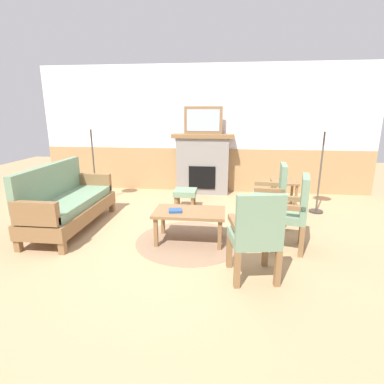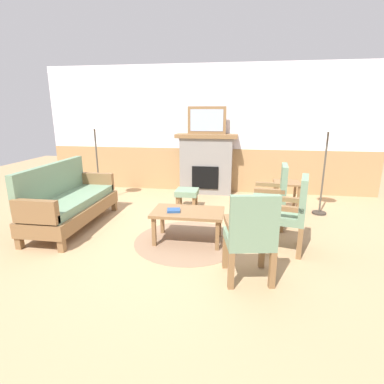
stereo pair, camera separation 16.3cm
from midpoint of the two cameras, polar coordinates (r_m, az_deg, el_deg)
ground_plane at (r=4.44m, az=-1.60°, el=-8.05°), size 14.00×14.00×0.00m
wall_back at (r=6.68m, az=1.58°, el=11.37°), size 7.20×0.14×2.70m
fireplace at (r=6.51m, az=1.34°, el=5.44°), size 1.30×0.44×1.28m
framed_picture at (r=6.42m, az=1.39°, el=13.45°), size 0.80×0.04×0.56m
couch at (r=4.95m, az=-23.39°, el=-1.98°), size 0.70×1.80×0.98m
coffee_table at (r=4.09m, az=-1.63°, el=-4.33°), size 0.96×0.56×0.44m
round_rug at (r=4.24m, az=-1.59°, el=-9.21°), size 1.49×1.49×0.01m
book_on_table at (r=4.05m, az=-4.35°, el=-3.53°), size 0.20×0.19×0.03m
footstool at (r=5.50m, az=-2.16°, el=-0.31°), size 0.40×0.40×0.36m
armchair_near_fireplace at (r=4.76m, az=14.23°, el=-0.06°), size 0.53×0.53×0.98m
armchair_by_window_left at (r=4.01m, az=17.42°, el=-3.13°), size 0.57×0.57×0.98m
armchair_front_left at (r=3.17m, az=10.54°, el=-7.59°), size 0.56×0.56×0.98m
side_table at (r=5.55m, az=16.24°, el=0.83°), size 0.44×0.44×0.55m
floor_lamp_by_couch at (r=6.06m, az=-19.45°, el=11.47°), size 0.36×0.36×1.68m
floor_lamp_by_chairs at (r=5.52m, az=23.16°, el=10.85°), size 0.36×0.36×1.68m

